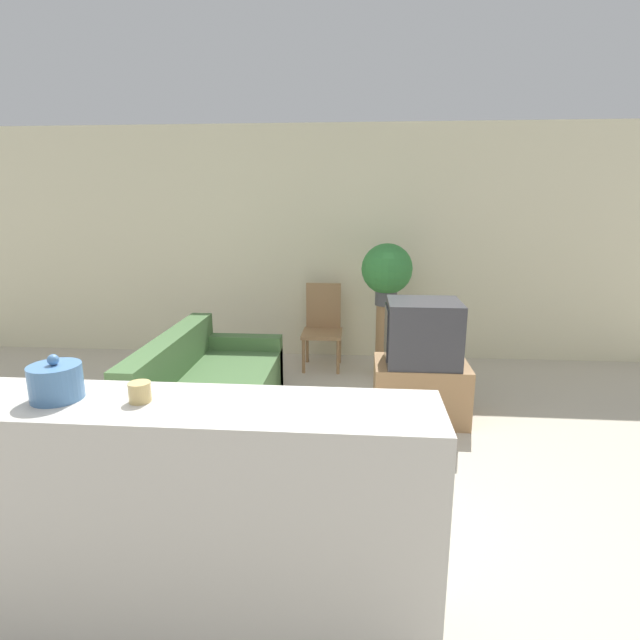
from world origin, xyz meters
name	(u,v)px	position (x,y,z in m)	size (l,w,h in m)	color
ground_plane	(219,530)	(0.00, 0.00, 0.00)	(14.00, 14.00, 0.00)	beige
wall_back	(294,244)	(0.00, 3.43, 1.35)	(9.00, 0.06, 2.70)	beige
couch	(209,393)	(-0.47, 1.40, 0.27)	(0.91, 1.79, 0.76)	#476B3D
tv_stand	(420,390)	(1.33, 1.65, 0.26)	(0.80, 0.55, 0.51)	#9E754C
television	(422,332)	(1.33, 1.65, 0.78)	(0.62, 0.52, 0.54)	#333338
wooden_chair	(323,323)	(0.38, 2.99, 0.50)	(0.44, 0.44, 0.94)	#9E754C
plant_stand	(385,340)	(1.07, 2.75, 0.39)	(0.20, 0.20, 0.78)	#9E754C
potted_plant	(387,270)	(1.07, 2.75, 1.15)	(0.53, 0.53, 0.65)	#4C4C51
foreground_counter	(169,521)	(0.00, -0.68, 0.54)	(2.26, 0.44, 1.09)	beige
decorative_bowl	(56,382)	(-0.42, -0.68, 1.16)	(0.20, 0.20, 0.19)	#4C7AAD
candle_jar	(140,392)	(-0.07, -0.68, 1.13)	(0.09, 0.09, 0.08)	tan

